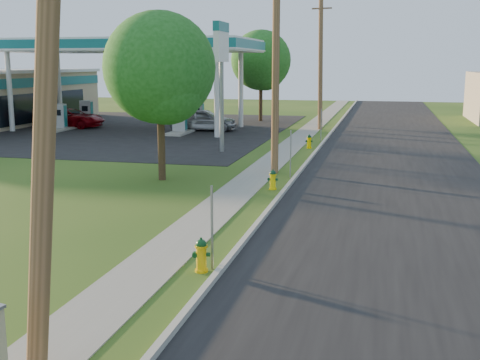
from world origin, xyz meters
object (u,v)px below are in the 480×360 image
object	(u,v)px
fuel_pump_sw	(87,116)
fuel_pump_nw	(60,120)
utility_pole_mid	(276,58)
hydrant_near	(201,255)
fuel_pump_ne	(180,123)
utility_pole_far	(321,62)
utility_pole_near	(46,58)
tree_lot	(262,63)
hydrant_mid	(273,180)
tree_verge	(161,72)
car_red	(70,118)
price_pylon	(221,50)
fuel_pump_se	(197,118)
car_silver	(203,120)
hydrant_far	(309,141)

from	to	relation	value
fuel_pump_sw	fuel_pump_nw	bearing A→B (deg)	-90.00
utility_pole_mid	fuel_pump_sw	world-z (taller)	utility_pole_mid
hydrant_near	fuel_pump_nw	bearing A→B (deg)	125.50
fuel_pump_ne	utility_pole_far	bearing A→B (deg)	29.33
utility_pole_near	tree_lot	bearing A→B (deg)	97.35
hydrant_mid	utility_pole_far	bearing A→B (deg)	91.52
fuel_pump_ne	hydrant_near	distance (m)	27.70
tree_verge	car_red	bearing A→B (deg)	128.36
tree_verge	hydrant_mid	distance (m)	6.22
fuel_pump_sw	price_pylon	size ratio (longest dim) A/B	0.47
fuel_pump_se	utility_pole_far	bearing A→B (deg)	6.41
utility_pole_far	hydrant_mid	size ratio (longest dim) A/B	12.21
utility_pole_near	hydrant_near	xyz separation A→B (m)	(0.65, 5.00, -4.40)
utility_pole_mid	fuel_pump_sw	size ratio (longest dim) A/B	3.06
utility_pole_near	car_silver	size ratio (longest dim) A/B	2.03
utility_pole_near	tree_verge	world-z (taller)	utility_pole_near
utility_pole_near	hydrant_far	distance (m)	26.40
hydrant_near	hydrant_far	world-z (taller)	hydrant_near
utility_pole_mid	utility_pole_far	world-z (taller)	utility_pole_mid
utility_pole_mid	fuel_pump_se	distance (m)	19.65
hydrant_mid	car_silver	size ratio (longest dim) A/B	0.17
utility_pole_mid	tree_lot	size ratio (longest dim) A/B	1.32
price_pylon	car_red	size ratio (longest dim) A/B	1.34
utility_pole_near	hydrant_near	size ratio (longest dim) A/B	11.61
hydrant_near	hydrant_mid	distance (m)	9.46
fuel_pump_ne	hydrant_far	world-z (taller)	fuel_pump_ne
price_pylon	hydrant_far	size ratio (longest dim) A/B	8.56
fuel_pump_se	hydrant_near	world-z (taller)	fuel_pump_se
utility_pole_mid	price_pylon	size ratio (longest dim) A/B	1.43
utility_pole_near	tree_lot	world-z (taller)	utility_pole_near
fuel_pump_se	price_pylon	size ratio (longest dim) A/B	0.47
fuel_pump_ne	fuel_pump_se	world-z (taller)	same
fuel_pump_se	utility_pole_mid	bearing A→B (deg)	-62.37
hydrant_far	fuel_pump_ne	bearing A→B (deg)	152.16
car_silver	tree_verge	bearing A→B (deg)	-173.26
tree_verge	hydrant_mid	bearing A→B (deg)	-9.41
hydrant_far	fuel_pump_sw	bearing A→B (deg)	154.02
fuel_pump_ne	hydrant_mid	bearing A→B (deg)	-60.21
hydrant_near	hydrant_far	size ratio (longest dim) A/B	1.02
utility_pole_mid	fuel_pump_ne	size ratio (longest dim) A/B	3.06
tree_lot	hydrant_mid	xyz separation A→B (m)	(5.90, -26.88, -4.41)
tree_verge	hydrant_mid	xyz separation A→B (m)	(4.70, -0.78, -4.00)
fuel_pump_sw	fuel_pump_ne	bearing A→B (deg)	-23.96
fuel_pump_nw	hydrant_near	world-z (taller)	fuel_pump_nw
utility_pole_far	price_pylon	bearing A→B (deg)	-107.33
utility_pole_mid	tree_lot	xyz separation A→B (m)	(-5.33, 23.33, -0.17)
car_silver	hydrant_far	bearing A→B (deg)	-135.62
price_pylon	fuel_pump_sw	bearing A→B (deg)	140.60
utility_pole_near	price_pylon	xyz separation A→B (m)	(-3.90, 23.50, 0.63)
utility_pole_far	fuel_pump_sw	world-z (taller)	utility_pole_far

